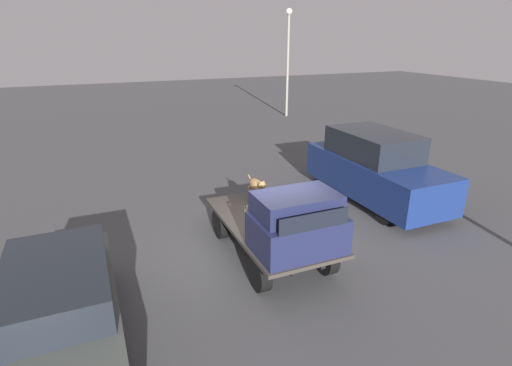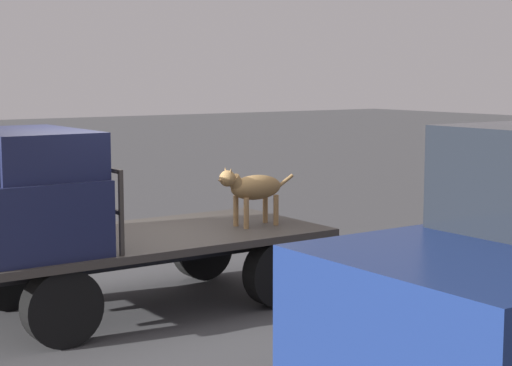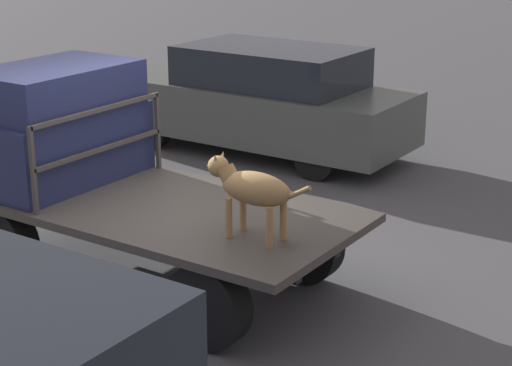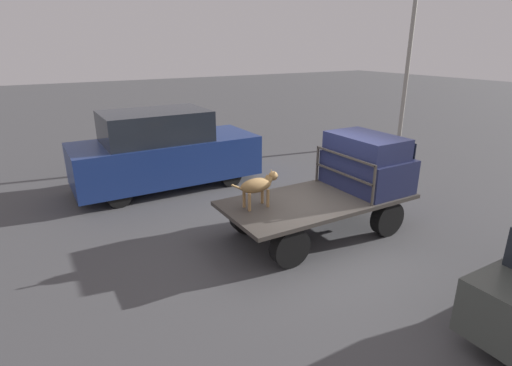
% 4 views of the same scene
% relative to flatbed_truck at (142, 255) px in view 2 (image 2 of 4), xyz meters
% --- Properties ---
extents(ground_plane, '(80.00, 80.00, 0.00)m').
position_rel_flatbed_truck_xyz_m(ground_plane, '(0.00, 0.00, -0.59)').
color(ground_plane, '#474749').
extents(flatbed_truck, '(3.99, 1.89, 0.81)m').
position_rel_flatbed_truck_xyz_m(flatbed_truck, '(0.00, 0.00, 0.00)').
color(flatbed_truck, black).
rests_on(flatbed_truck, ground).
extents(truck_cab, '(1.23, 1.77, 1.18)m').
position_rel_flatbed_truck_xyz_m(truck_cab, '(1.31, 0.00, 0.78)').
color(truck_cab, '#1E2347').
rests_on(truck_cab, flatbed_truck).
extents(truck_headboard, '(0.04, 1.77, 0.83)m').
position_rel_flatbed_truck_xyz_m(truck_headboard, '(0.65, 0.00, 0.77)').
color(truck_headboard, '#3D3833').
rests_on(truck_headboard, flatbed_truck).
extents(dog, '(1.05, 0.28, 0.70)m').
position_rel_flatbed_truck_xyz_m(dog, '(-1.29, 0.24, 0.66)').
color(dog, '#9E7547').
rests_on(dog, flatbed_truck).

